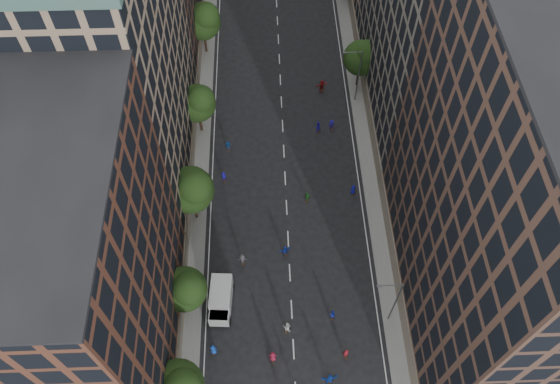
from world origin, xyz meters
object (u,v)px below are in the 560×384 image
Objects in this scene: cargo_van at (221,299)px; streetlamp_near at (394,301)px; skater_0 at (213,349)px; skater_2 at (332,314)px; streetlamp_far at (357,74)px.

streetlamp_near is at bearing -3.49° from cargo_van.
skater_2 is (12.89, 3.49, -0.11)m from skater_0.
skater_0 is (-18.87, -36.02, -4.31)m from streetlamp_far.
streetlamp_near is 18.68m from cargo_van.
skater_2 is (-5.98, -32.54, -4.42)m from streetlamp_far.
skater_2 is at bearing -4.91° from cargo_van.
streetlamp_near is at bearing -157.36° from skater_0.
cargo_van is at bearing -83.97° from skater_0.
streetlamp_far is at bearing -90.83° from skater_2.
streetlamp_far reaches higher than cargo_van.
skater_0 is 13.36m from skater_2.
streetlamp_far is 1.69× the size of cargo_van.
streetlamp_far is 35.82m from cargo_van.
skater_0 is at bearing -170.90° from streetlamp_near.
streetlamp_near is 33.00m from streetlamp_far.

